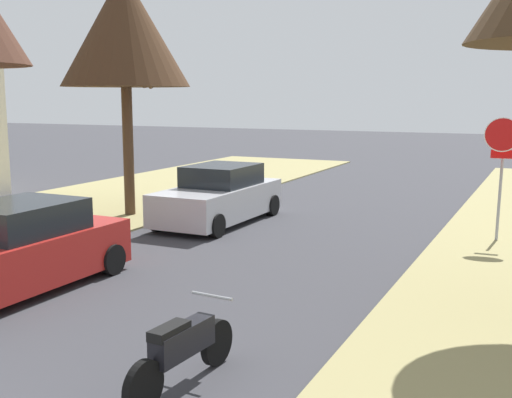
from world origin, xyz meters
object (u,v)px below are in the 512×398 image
Objects in this scene: stop_sign_far at (502,152)px; parked_motorcycle at (182,349)px; parked_sedan_silver at (219,196)px; street_tree_left_mid_b at (124,30)px; parked_sedan_red at (14,251)px.

parked_motorcycle is (-2.72, -9.72, -1.66)m from stop_sign_far.
parked_sedan_silver is (-7.10, -0.74, -1.42)m from stop_sign_far.
street_tree_left_mid_b reaches higher than parked_motorcycle.
stop_sign_far is at bearing 5.93° from parked_sedan_silver.
street_tree_left_mid_b reaches higher than stop_sign_far.
parked_sedan_silver is at bearing 4.44° from street_tree_left_mid_b.
parked_sedan_silver is at bearing 115.97° from parked_motorcycle.
stop_sign_far reaches higher than parked_motorcycle.
stop_sign_far is 0.66× the size of parked_sedan_red.
parked_sedan_silver is (0.31, 7.01, 0.00)m from parked_sedan_red.
parked_sedan_silver is 2.16× the size of parked_motorcycle.
parked_sedan_red is (2.51, -6.79, -4.52)m from street_tree_left_mid_b.
parked_motorcycle is at bearing -50.61° from street_tree_left_mid_b.
stop_sign_far is 0.66× the size of parked_sedan_silver.
parked_motorcycle is at bearing -64.03° from parked_sedan_silver.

